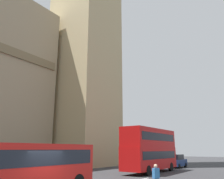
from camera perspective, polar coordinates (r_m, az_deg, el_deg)
The scene contains 3 objects.
double_decker_bus at distance 28.02m, azimuth 9.51°, elevation -14.17°, with size 9.67×2.54×4.90m.
sedan_lead at distance 36.11m, azimuth 15.68°, elevation -16.76°, with size 4.40×1.86×1.85m.
pedestrian_near_cones at distance 15.16m, azimuth 10.90°, elevation -20.68°, with size 0.46×0.38×1.69m.
Camera 1 is at (-9.01, -10.26, 2.57)m, focal length 36.79 mm.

